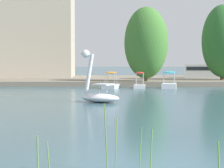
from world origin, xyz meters
TOP-DOWN VIEW (x-y plane):
  - ground_plane at (0.00, 0.00)m, footprint 580.15×580.15m
  - shore_bank_far at (0.00, 41.71)m, footprint 150.44×22.17m
  - swan_boat at (-2.03, 14.93)m, footprint 2.78×2.21m
  - pedal_boat_cyan at (4.09, 28.51)m, footprint 1.73×2.56m
  - pedal_boat_red at (1.27, 28.66)m, footprint 1.27×2.13m
  - pedal_boat_orange at (-1.51, 28.31)m, footprint 1.80×2.56m
  - tree_willow_near_path at (2.12, 32.23)m, footprint 6.41×6.38m
  - tree_willow_overhanging at (11.11, 35.84)m, footprint 4.74×4.85m
  - parked_van at (10.35, 43.03)m, footprint 4.68×2.60m
  - apartment_block at (-15.48, 46.15)m, footprint 17.21×11.63m
  - reed_clump_foreground at (-0.90, -1.21)m, footprint 3.42×1.80m

SIDE VIEW (x-z plane):
  - ground_plane at x=0.00m, z-range 0.00..0.00m
  - shore_bank_far at x=0.00m, z-range 0.00..0.51m
  - pedal_boat_orange at x=-1.51m, z-range -0.37..1.23m
  - pedal_boat_red at x=1.27m, z-range -0.32..1.25m
  - pedal_boat_cyan at x=4.09m, z-range -0.33..1.30m
  - reed_clump_foreground at x=-0.90m, z-range -0.21..1.34m
  - swan_boat at x=-2.03m, z-range -1.01..2.22m
  - parked_van at x=10.35m, z-range 0.58..2.31m
  - tree_willow_near_path at x=2.12m, z-range 0.65..8.46m
  - tree_willow_overhanging at x=11.11m, z-range 0.65..9.23m
  - apartment_block at x=-15.48m, z-range 0.51..15.75m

